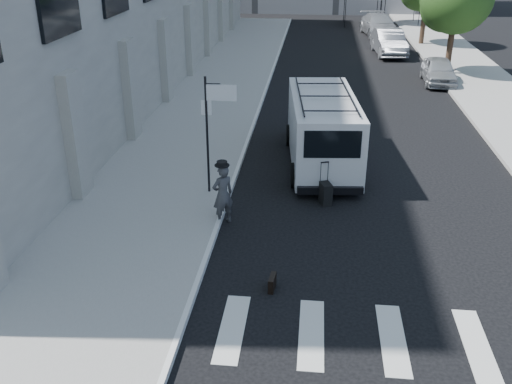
% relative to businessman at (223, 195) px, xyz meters
% --- Properties ---
extents(ground, '(120.00, 120.00, 0.00)m').
position_rel_businessman_xyz_m(ground, '(1.90, -1.51, -0.85)').
color(ground, black).
rests_on(ground, ground).
extents(sidewalk_left, '(4.50, 48.00, 0.15)m').
position_rel_businessman_xyz_m(sidewalk_left, '(-2.35, 14.49, -0.77)').
color(sidewalk_left, gray).
rests_on(sidewalk_left, ground).
extents(sidewalk_right, '(4.00, 56.00, 0.15)m').
position_rel_businessman_xyz_m(sidewalk_right, '(10.90, 18.49, -0.77)').
color(sidewalk_right, gray).
rests_on(sidewalk_right, ground).
extents(sign_pole, '(1.03, 0.07, 3.50)m').
position_rel_businessman_xyz_m(sign_pole, '(-0.46, 1.69, 1.81)').
color(sign_pole, black).
rests_on(sign_pole, sidewalk_left).
extents(tree_near, '(3.80, 3.83, 6.03)m').
position_rel_businessman_xyz_m(tree_near, '(9.40, 18.64, 3.13)').
color(tree_near, black).
rests_on(tree_near, ground).
extents(businessman, '(0.74, 0.70, 1.69)m').
position_rel_businessman_xyz_m(businessman, '(0.00, 0.00, 0.00)').
color(businessman, '#3B3C3E').
rests_on(businessman, ground).
extents(briefcase, '(0.16, 0.45, 0.34)m').
position_rel_businessman_xyz_m(briefcase, '(1.59, -3.05, -0.68)').
color(briefcase, black).
rests_on(briefcase, ground).
extents(suitcase, '(0.41, 0.52, 1.25)m').
position_rel_businessman_xyz_m(suitcase, '(2.79, 1.49, -0.52)').
color(suitcase, black).
rests_on(suitcase, ground).
extents(cargo_van, '(2.66, 6.45, 2.36)m').
position_rel_businessman_xyz_m(cargo_van, '(2.64, 4.77, 0.38)').
color(cargo_van, silver).
rests_on(cargo_van, ground).
extents(parked_car_a, '(1.73, 3.96, 1.33)m').
position_rel_businessman_xyz_m(parked_car_a, '(8.70, 16.64, -0.18)').
color(parked_car_a, '#96999E').
rests_on(parked_car_a, ground).
extents(parked_car_b, '(2.03, 4.89, 1.58)m').
position_rel_businessman_xyz_m(parked_car_b, '(6.90, 23.98, -0.06)').
color(parked_car_b, slate).
rests_on(parked_car_b, ground).
extents(parked_car_c, '(2.89, 5.65, 1.57)m').
position_rel_businessman_xyz_m(parked_car_c, '(6.90, 31.32, -0.06)').
color(parked_car_c, '#919498').
rests_on(parked_car_c, ground).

